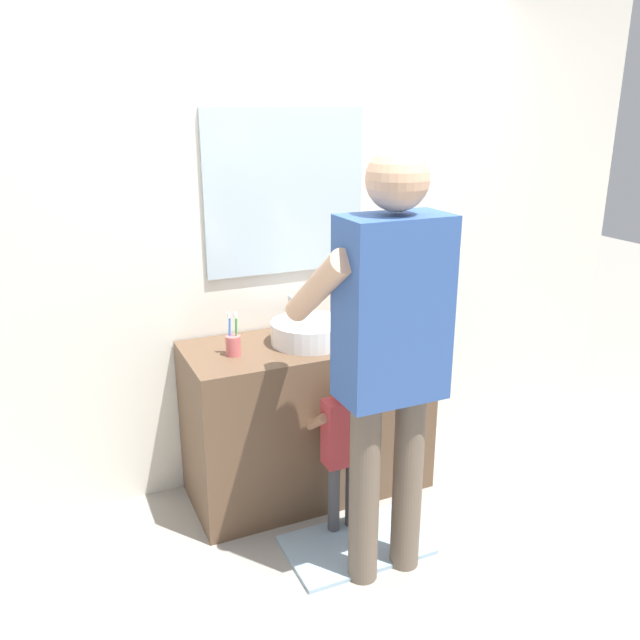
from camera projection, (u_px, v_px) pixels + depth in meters
name	position (u px, v px, depth m)	size (l,w,h in m)	color
ground_plane	(332.00, 517.00, 3.24)	(14.00, 14.00, 0.00)	#9E998E
back_wall	(283.00, 226.00, 3.35)	(4.40, 0.10, 2.70)	silver
vanity_cabinet	(308.00, 417.00, 3.37)	(1.22, 0.54, 0.83)	brown
sink_basin	(309.00, 332.00, 3.21)	(0.38, 0.38, 0.11)	white
faucet	(292.00, 314.00, 3.39)	(0.18, 0.14, 0.18)	#B7BABF
toothbrush_cup	(233.00, 344.00, 3.05)	(0.07, 0.07, 0.21)	#D86666
bath_mat	(355.00, 545.00, 3.02)	(0.64, 0.40, 0.02)	#99B7CC
child_toddler	(342.00, 440.00, 3.00)	(0.25, 0.25, 0.80)	#47474C
adult_parent	(389.00, 336.00, 2.56)	(0.56, 0.59, 1.81)	#6B5B4C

